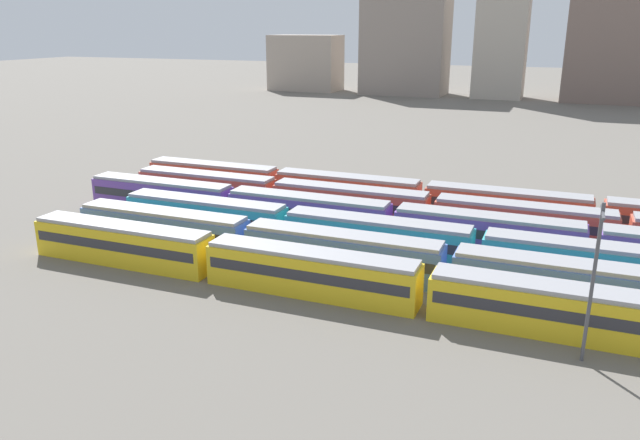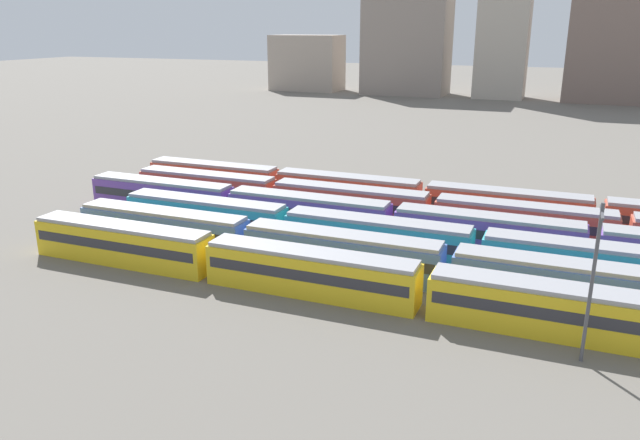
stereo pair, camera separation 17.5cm
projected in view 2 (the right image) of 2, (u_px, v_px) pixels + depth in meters
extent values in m
plane|color=#666059|center=(210.00, 224.00, 68.81)|extent=(600.00, 600.00, 0.00)
cube|color=yellow|center=(123.00, 245.00, 57.26)|extent=(18.00, 3.00, 3.40)
cube|color=#2D2D33|center=(123.00, 241.00, 57.14)|extent=(17.20, 3.06, 0.90)
cube|color=#939399|center=(121.00, 226.00, 56.70)|extent=(17.60, 2.70, 0.35)
cube|color=yellow|center=(311.00, 274.00, 50.54)|extent=(18.00, 3.00, 3.40)
cube|color=#2D2D33|center=(311.00, 270.00, 50.42)|extent=(17.20, 3.06, 0.90)
cube|color=#939399|center=(311.00, 253.00, 49.97)|extent=(17.60, 2.70, 0.35)
cube|color=yellow|center=(556.00, 312.00, 43.82)|extent=(18.00, 3.00, 3.40)
cube|color=#2D2D33|center=(557.00, 307.00, 43.69)|extent=(17.20, 3.06, 0.90)
cube|color=#939399|center=(559.00, 288.00, 43.25)|extent=(17.60, 2.70, 0.35)
cube|color=#4C70BC|center=(164.00, 230.00, 61.57)|extent=(18.00, 3.00, 3.40)
cube|color=#2D2D33|center=(163.00, 226.00, 61.45)|extent=(17.20, 3.06, 0.90)
cube|color=#939399|center=(162.00, 212.00, 61.01)|extent=(17.60, 2.70, 0.35)
cube|color=#4C70BC|center=(342.00, 255.00, 54.85)|extent=(18.00, 3.00, 3.40)
cube|color=#2D2D33|center=(342.00, 250.00, 54.73)|extent=(17.20, 3.06, 0.90)
cube|color=#939399|center=(342.00, 235.00, 54.29)|extent=(17.60, 2.70, 0.35)
cube|color=#4C70BC|center=(570.00, 287.00, 48.13)|extent=(18.00, 3.00, 3.40)
cube|color=#2D2D33|center=(570.00, 282.00, 48.01)|extent=(17.20, 3.06, 0.90)
cube|color=#939399|center=(572.00, 264.00, 47.57)|extent=(17.60, 2.70, 0.35)
cube|color=teal|center=(206.00, 217.00, 65.59)|extent=(18.00, 3.00, 3.40)
cube|color=#2D2D33|center=(206.00, 214.00, 65.47)|extent=(17.20, 3.06, 0.90)
cube|color=#939399|center=(205.00, 200.00, 65.02)|extent=(17.60, 2.70, 0.35)
cube|color=teal|center=(377.00, 239.00, 58.87)|extent=(18.00, 3.00, 3.40)
cube|color=#2D2D33|center=(377.00, 235.00, 58.74)|extent=(17.20, 3.06, 0.90)
cube|color=#939399|center=(377.00, 220.00, 58.30)|extent=(17.60, 2.70, 0.35)
cube|color=teal|center=(591.00, 267.00, 52.14)|extent=(18.00, 3.00, 3.40)
cube|color=#2D2D33|center=(592.00, 262.00, 52.02)|extent=(17.20, 3.06, 0.90)
cube|color=#939399|center=(594.00, 246.00, 51.58)|extent=(17.60, 2.70, 0.35)
cube|color=#6B429E|center=(162.00, 197.00, 73.49)|extent=(18.00, 3.00, 3.40)
cube|color=#2D2D33|center=(162.00, 193.00, 73.37)|extent=(17.20, 3.06, 0.90)
cube|color=#939399|center=(161.00, 181.00, 72.93)|extent=(17.60, 2.70, 0.35)
cube|color=#6B429E|center=(308.00, 214.00, 66.77)|extent=(18.00, 3.00, 3.40)
cube|color=#2D2D33|center=(308.00, 210.00, 66.65)|extent=(17.20, 3.06, 0.90)
cube|color=#939399|center=(308.00, 197.00, 66.21)|extent=(17.60, 2.70, 0.35)
cube|color=#6B429E|center=(487.00, 235.00, 60.05)|extent=(18.00, 3.00, 3.40)
cube|color=#2D2D33|center=(487.00, 231.00, 59.93)|extent=(17.20, 3.06, 0.90)
cube|color=#939399|center=(489.00, 216.00, 59.48)|extent=(17.60, 2.70, 0.35)
cube|color=#BC4C38|center=(207.00, 189.00, 77.04)|extent=(18.00, 3.00, 3.40)
cube|color=#2D2D33|center=(207.00, 186.00, 76.92)|extent=(17.20, 3.06, 0.90)
cube|color=#939399|center=(206.00, 174.00, 76.48)|extent=(17.60, 2.70, 0.35)
cube|color=#BC4C38|center=(350.00, 204.00, 70.32)|extent=(18.00, 3.00, 3.40)
cube|color=#2D2D33|center=(350.00, 201.00, 70.20)|extent=(17.20, 3.06, 0.90)
cube|color=#939399|center=(350.00, 188.00, 69.76)|extent=(17.60, 2.70, 0.35)
cube|color=#BC4C38|center=(523.00, 223.00, 63.60)|extent=(18.00, 3.00, 3.40)
cube|color=#2D2D33|center=(523.00, 219.00, 63.48)|extent=(17.20, 3.06, 0.90)
cube|color=#939399|center=(525.00, 206.00, 63.04)|extent=(17.60, 2.70, 0.35)
cube|color=#BC4C38|center=(214.00, 178.00, 82.42)|extent=(18.00, 3.00, 3.40)
cube|color=#2D2D33|center=(214.00, 175.00, 82.30)|extent=(17.20, 3.06, 0.90)
cube|color=#939399|center=(213.00, 164.00, 81.85)|extent=(17.60, 2.70, 0.35)
cube|color=#BC4C38|center=(347.00, 192.00, 75.70)|extent=(18.00, 3.00, 3.40)
cube|color=#2D2D33|center=(347.00, 188.00, 75.57)|extent=(17.20, 3.06, 0.90)
cube|color=#939399|center=(347.00, 177.00, 75.13)|extent=(17.60, 2.70, 0.35)
cube|color=#BC4C38|center=(507.00, 208.00, 68.98)|extent=(18.00, 3.00, 3.40)
cube|color=#2D2D33|center=(507.00, 204.00, 68.85)|extent=(17.20, 3.06, 0.90)
cube|color=#939399|center=(508.00, 192.00, 68.41)|extent=(17.60, 2.70, 0.35)
cylinder|color=#4C4C51|center=(592.00, 285.00, 39.16)|extent=(0.24, 0.24, 10.85)
cube|color=#47474C|center=(602.00, 212.00, 37.71)|extent=(0.16, 3.20, 0.16)
cube|color=#A89989|center=(307.00, 63.00, 208.59)|extent=(23.09, 13.15, 18.15)
cube|color=gray|center=(407.00, 41.00, 194.17)|extent=(26.04, 15.89, 33.02)
cube|color=#B2A899|center=(505.00, 14.00, 181.40)|extent=(14.62, 12.27, 48.91)
cube|color=#7A665B|center=(614.00, 47.00, 173.35)|extent=(24.97, 14.62, 30.55)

